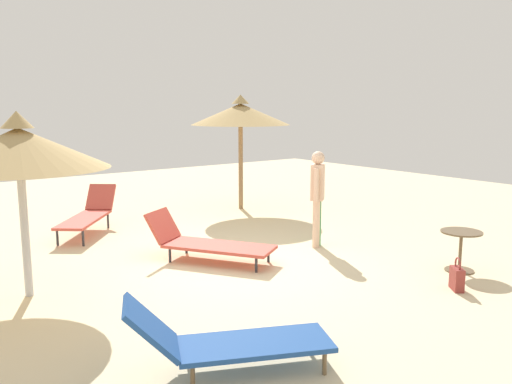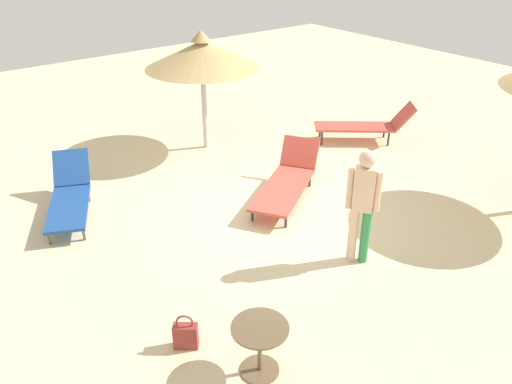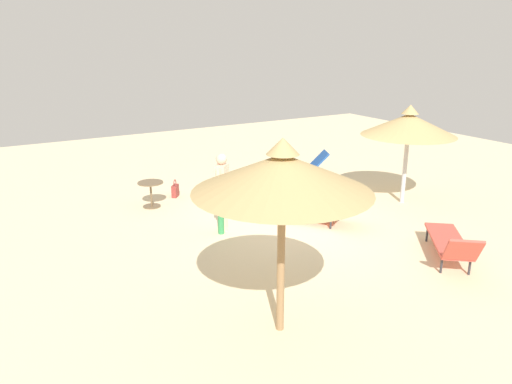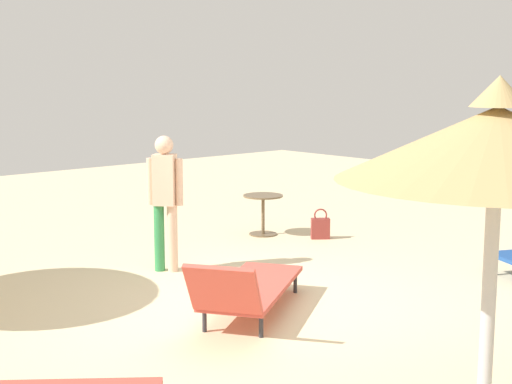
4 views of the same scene
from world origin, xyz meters
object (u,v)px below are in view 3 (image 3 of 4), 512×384
object	(u,v)px
parasol_umbrella_far_right	(282,173)
side_table_round	(151,190)
person_standing_near_right	(222,188)
handbag	(175,190)
parasol_umbrella_near_left	(409,125)
lounge_chair_edge	(451,243)
lounge_chair_far_left	(296,167)
lounge_chair_center	(314,208)

from	to	relation	value
parasol_umbrella_far_right	side_table_round	bearing A→B (deg)	178.12
parasol_umbrella_far_right	person_standing_near_right	world-z (taller)	parasol_umbrella_far_right
handbag	parasol_umbrella_near_left	bearing A→B (deg)	54.92
handbag	lounge_chair_edge	bearing A→B (deg)	24.63
lounge_chair_edge	side_table_round	distance (m)	6.90
parasol_umbrella_far_right	handbag	world-z (taller)	parasol_umbrella_far_right
person_standing_near_right	side_table_round	xyz separation A→B (m)	(-2.37, -0.76, -0.56)
handbag	side_table_round	distance (m)	0.95
lounge_chair_far_left	person_standing_near_right	size ratio (longest dim) A/B	1.18
parasol_umbrella_far_right	lounge_chair_edge	bearing A→B (deg)	93.27
lounge_chair_far_left	handbag	size ratio (longest dim) A/B	4.34
person_standing_near_right	lounge_chair_edge	bearing A→B (deg)	40.13
parasol_umbrella_near_left	person_standing_near_right	xyz separation A→B (m)	(-0.52, -4.80, -0.99)
side_table_round	parasol_umbrella_far_right	bearing A→B (deg)	-1.88
parasol_umbrella_far_right	handbag	bearing A→B (deg)	171.30
lounge_chair_edge	person_standing_near_right	bearing A→B (deg)	-139.87
parasol_umbrella_near_left	lounge_chair_center	bearing A→B (deg)	-91.44
parasol_umbrella_near_left	side_table_round	world-z (taller)	parasol_umbrella_near_left
parasol_umbrella_near_left	side_table_round	xyz separation A→B (m)	(-2.89, -5.56, -1.55)
parasol_umbrella_far_right	lounge_chair_far_left	world-z (taller)	parasol_umbrella_far_right
person_standing_near_right	parasol_umbrella_near_left	bearing A→B (deg)	83.82
lounge_chair_far_left	handbag	distance (m)	3.81
parasol_umbrella_far_right	lounge_chair_center	world-z (taller)	parasol_umbrella_far_right
person_standing_near_right	parasol_umbrella_far_right	bearing A→B (deg)	-14.56
lounge_chair_edge	lounge_chair_center	world-z (taller)	lounge_chair_edge
lounge_chair_far_left	handbag	bearing A→B (deg)	-90.93
parasol_umbrella_near_left	handbag	world-z (taller)	parasol_umbrella_near_left
parasol_umbrella_near_left	side_table_round	bearing A→B (deg)	-117.48
side_table_round	lounge_chair_edge	bearing A→B (deg)	32.24
parasol_umbrella_far_right	side_table_round	xyz separation A→B (m)	(-6.06, 0.20, -1.87)
lounge_chair_edge	side_table_round	world-z (taller)	lounge_chair_edge
lounge_chair_far_left	lounge_chair_center	xyz separation A→B (m)	(3.21, -1.78, -0.01)
lounge_chair_far_left	side_table_round	size ratio (longest dim) A/B	3.23
parasol_umbrella_far_right	lounge_chair_far_left	distance (m)	8.28
parasol_umbrella_near_left	lounge_chair_center	size ratio (longest dim) A/B	1.16
parasol_umbrella_far_right	lounge_chair_edge	size ratio (longest dim) A/B	1.40
parasol_umbrella_far_right	lounge_chair_far_left	bearing A→B (deg)	143.33
lounge_chair_far_left	lounge_chair_center	size ratio (longest dim) A/B	0.96
lounge_chair_far_left	parasol_umbrella_far_right	bearing A→B (deg)	-36.67
parasol_umbrella_near_left	handbag	size ratio (longest dim) A/B	5.25
parasol_umbrella_near_left	lounge_chair_far_left	xyz separation A→B (m)	(-3.28, -0.95, -1.65)
person_standing_near_right	lounge_chair_center	bearing A→B (deg)	77.68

